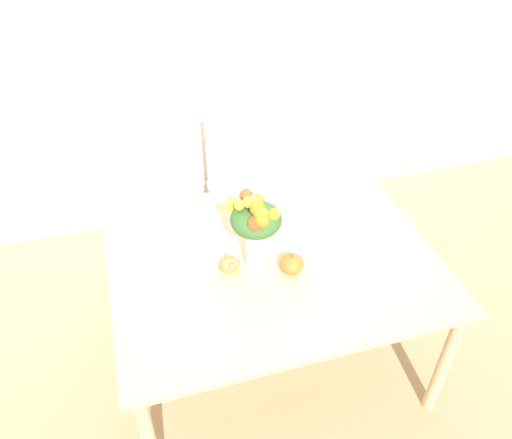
% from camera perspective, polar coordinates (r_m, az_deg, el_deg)
% --- Properties ---
extents(ground_plane, '(12.00, 12.00, 0.00)m').
position_cam_1_polar(ground_plane, '(2.88, 1.61, -15.19)').
color(ground_plane, tan).
extents(wall_back, '(8.00, 0.06, 2.70)m').
position_cam_1_polar(wall_back, '(3.22, -6.13, 21.04)').
color(wall_back, white).
rests_on(wall_back, ground_plane).
extents(dining_table, '(1.48, 1.15, 0.75)m').
position_cam_1_polar(dining_table, '(2.37, 1.91, -5.65)').
color(dining_table, '#D1B284').
rests_on(dining_table, ground_plane).
extents(flower_vase, '(0.22, 0.27, 0.40)m').
position_cam_1_polar(flower_vase, '(2.10, -0.05, -0.71)').
color(flower_vase, silver).
rests_on(flower_vase, dining_table).
extents(pumpkin, '(0.11, 0.11, 0.10)m').
position_cam_1_polar(pumpkin, '(2.22, 4.10, -5.07)').
color(pumpkin, orange).
rests_on(pumpkin, dining_table).
extents(turkey_figurine, '(0.09, 0.13, 0.08)m').
position_cam_1_polar(turkey_figurine, '(2.23, -3.07, -4.89)').
color(turkey_figurine, '#A87A4C').
rests_on(turkey_figurine, dining_table).
extents(dining_chair_near_window, '(0.44, 0.44, 0.98)m').
position_cam_1_polar(dining_chair_near_window, '(3.20, -1.63, 4.10)').
color(dining_chair_near_window, silver).
rests_on(dining_chair_near_window, ground_plane).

